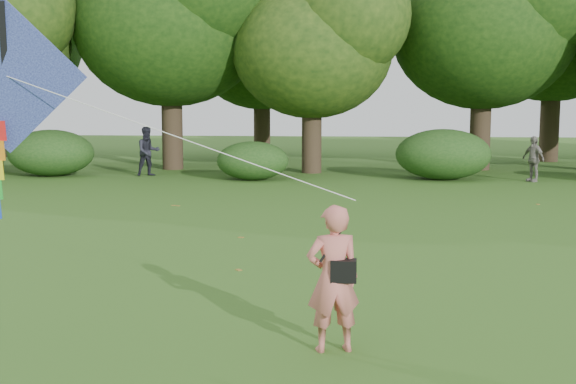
# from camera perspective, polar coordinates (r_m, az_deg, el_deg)

# --- Properties ---
(ground) EXTENTS (100.00, 100.00, 0.00)m
(ground) POSITION_cam_1_polar(r_m,az_deg,el_deg) (9.58, 6.57, -10.56)
(ground) COLOR #265114
(ground) RESTS_ON ground
(man_kite_flyer) EXTENTS (0.72, 0.57, 1.74)m
(man_kite_flyer) POSITION_cam_1_polar(r_m,az_deg,el_deg) (8.44, 3.59, -6.84)
(man_kite_flyer) COLOR #C7675D
(man_kite_flyer) RESTS_ON ground
(bystander_left) EXTENTS (1.17, 1.11, 1.91)m
(bystander_left) POSITION_cam_1_polar(r_m,az_deg,el_deg) (28.46, -11.00, 3.16)
(bystander_left) COLOR #21212C
(bystander_left) RESTS_ON ground
(bystander_right) EXTENTS (0.87, 1.02, 1.64)m
(bystander_right) POSITION_cam_1_polar(r_m,az_deg,el_deg) (27.49, 18.80, 2.49)
(bystander_right) COLOR gray
(bystander_right) RESTS_ON ground
(crossbody_bag) EXTENTS (0.43, 0.20, 0.70)m
(crossbody_bag) POSITION_cam_1_polar(r_m,az_deg,el_deg) (8.38, 4.39, -6.14)
(crossbody_bag) COLOR black
(crossbody_bag) RESTS_ON ground
(flying_kite) EXTENTS (5.57, 1.25, 2.91)m
(flying_kite) POSITION_cam_1_polar(r_m,az_deg,el_deg) (10.12, -21.43, 8.25)
(flying_kite) COLOR #24309D
(flying_kite) RESTS_ON ground
(tree_line) EXTENTS (54.70, 15.30, 9.48)m
(tree_line) POSITION_cam_1_polar(r_m,az_deg,el_deg) (32.16, 8.93, 11.95)
(tree_line) COLOR #3A2D1E
(tree_line) RESTS_ON ground
(shrub_band) EXTENTS (39.15, 3.22, 1.88)m
(shrub_band) POSITION_cam_1_polar(r_m,az_deg,el_deg) (26.80, 4.30, 2.82)
(shrub_band) COLOR #264919
(shrub_band) RESTS_ON ground
(fallen_leaves) EXTENTS (11.37, 15.58, 0.01)m
(fallen_leaves) POSITION_cam_1_polar(r_m,az_deg,el_deg) (14.80, 8.48, -4.19)
(fallen_leaves) COLOR olive
(fallen_leaves) RESTS_ON ground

